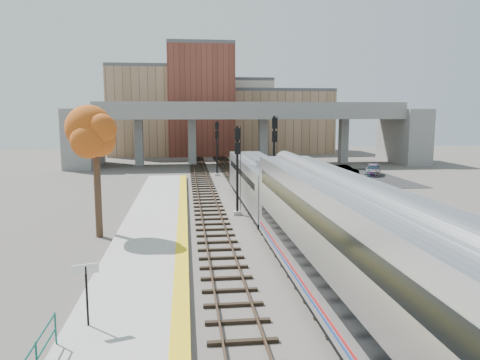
{
  "coord_description": "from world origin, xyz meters",
  "views": [
    {
      "loc": [
        -5.07,
        -27.1,
        7.9
      ],
      "look_at": [
        -0.68,
        10.26,
        2.5
      ],
      "focal_mm": 35.0,
      "sensor_mm": 36.0,
      "label": 1
    }
  ],
  "objects_px": {
    "car_b": "(344,170)",
    "car_a": "(336,178)",
    "signal_mast_near": "(237,172)",
    "car_c": "(373,170)",
    "signal_mast_mid": "(274,157)",
    "signal_mast_far": "(217,149)",
    "coach": "(354,254)",
    "tree": "(95,139)",
    "locomotive": "(258,180)"
  },
  "relations": [
    {
      "from": "car_a",
      "to": "car_c",
      "type": "relative_size",
      "value": 0.77
    },
    {
      "from": "coach",
      "to": "car_a",
      "type": "bearing_deg",
      "value": 72.65
    },
    {
      "from": "locomotive",
      "to": "signal_mast_mid",
      "type": "distance_m",
      "value": 4.27
    },
    {
      "from": "tree",
      "to": "car_c",
      "type": "height_order",
      "value": "tree"
    },
    {
      "from": "signal_mast_near",
      "to": "car_c",
      "type": "distance_m",
      "value": 29.11
    },
    {
      "from": "signal_mast_far",
      "to": "car_a",
      "type": "relative_size",
      "value": 1.96
    },
    {
      "from": "signal_mast_near",
      "to": "signal_mast_mid",
      "type": "distance_m",
      "value": 7.67
    },
    {
      "from": "signal_mast_far",
      "to": "car_c",
      "type": "bearing_deg",
      "value": -5.81
    },
    {
      "from": "coach",
      "to": "tree",
      "type": "height_order",
      "value": "tree"
    },
    {
      "from": "signal_mast_mid",
      "to": "signal_mast_far",
      "type": "relative_size",
      "value": 1.11
    },
    {
      "from": "locomotive",
      "to": "car_b",
      "type": "height_order",
      "value": "locomotive"
    },
    {
      "from": "car_b",
      "to": "car_c",
      "type": "relative_size",
      "value": 0.86
    },
    {
      "from": "signal_mast_far",
      "to": "tree",
      "type": "distance_m",
      "value": 30.28
    },
    {
      "from": "car_a",
      "to": "car_b",
      "type": "bearing_deg",
      "value": 42.56
    },
    {
      "from": "signal_mast_mid",
      "to": "coach",
      "type": "bearing_deg",
      "value": -94.4
    },
    {
      "from": "coach",
      "to": "tree",
      "type": "relative_size",
      "value": 2.95
    },
    {
      "from": "coach",
      "to": "car_a",
      "type": "relative_size",
      "value": 7.13
    },
    {
      "from": "tree",
      "to": "car_b",
      "type": "xyz_separation_m",
      "value": [
        25.56,
        26.79,
        -5.6
      ]
    },
    {
      "from": "signal_mast_far",
      "to": "car_a",
      "type": "distance_m",
      "value": 15.56
    },
    {
      "from": "signal_mast_mid",
      "to": "car_c",
      "type": "height_order",
      "value": "signal_mast_mid"
    },
    {
      "from": "locomotive",
      "to": "signal_mast_near",
      "type": "height_order",
      "value": "signal_mast_near"
    },
    {
      "from": "signal_mast_mid",
      "to": "car_a",
      "type": "height_order",
      "value": "signal_mast_mid"
    },
    {
      "from": "signal_mast_far",
      "to": "car_b",
      "type": "xyz_separation_m",
      "value": [
        16.03,
        -1.81,
        -2.7
      ]
    },
    {
      "from": "coach",
      "to": "car_c",
      "type": "relative_size",
      "value": 5.5
    },
    {
      "from": "coach",
      "to": "signal_mast_far",
      "type": "relative_size",
      "value": 3.63
    },
    {
      "from": "signal_mast_mid",
      "to": "car_b",
      "type": "bearing_deg",
      "value": 51.38
    },
    {
      "from": "signal_mast_mid",
      "to": "tree",
      "type": "bearing_deg",
      "value": -139.0
    },
    {
      "from": "car_a",
      "to": "car_b",
      "type": "distance_m",
      "value": 7.27
    },
    {
      "from": "signal_mast_near",
      "to": "tree",
      "type": "relative_size",
      "value": 0.82
    },
    {
      "from": "signal_mast_mid",
      "to": "signal_mast_far",
      "type": "xyz_separation_m",
      "value": [
        -4.1,
        16.75,
        -0.52
      ]
    },
    {
      "from": "signal_mast_mid",
      "to": "car_c",
      "type": "xyz_separation_m",
      "value": [
        15.67,
        14.73,
        -3.21
      ]
    },
    {
      "from": "signal_mast_near",
      "to": "car_b",
      "type": "xyz_separation_m",
      "value": [
        16.03,
        21.4,
        -2.71
      ]
    },
    {
      "from": "signal_mast_near",
      "to": "car_a",
      "type": "relative_size",
      "value": 1.97
    },
    {
      "from": "locomotive",
      "to": "tree",
      "type": "height_order",
      "value": "tree"
    },
    {
      "from": "car_b",
      "to": "locomotive",
      "type": "bearing_deg",
      "value": -157.27
    },
    {
      "from": "coach",
      "to": "signal_mast_mid",
      "type": "distance_m",
      "value": 26.11
    },
    {
      "from": "car_a",
      "to": "car_b",
      "type": "relative_size",
      "value": 0.89
    },
    {
      "from": "tree",
      "to": "coach",
      "type": "bearing_deg",
      "value": -50.58
    },
    {
      "from": "tree",
      "to": "car_a",
      "type": "xyz_separation_m",
      "value": [
        22.38,
        20.25,
        -5.65
      ]
    },
    {
      "from": "signal_mast_near",
      "to": "car_b",
      "type": "bearing_deg",
      "value": 53.17
    },
    {
      "from": "signal_mast_near",
      "to": "car_b",
      "type": "height_order",
      "value": "signal_mast_near"
    },
    {
      "from": "signal_mast_mid",
      "to": "car_a",
      "type": "xyz_separation_m",
      "value": [
        8.75,
        8.4,
        -3.27
      ]
    },
    {
      "from": "car_b",
      "to": "car_a",
      "type": "bearing_deg",
      "value": -146.01
    },
    {
      "from": "signal_mast_mid",
      "to": "tree",
      "type": "height_order",
      "value": "tree"
    },
    {
      "from": "signal_mast_far",
      "to": "tree",
      "type": "xyz_separation_m",
      "value": [
        -9.53,
        -28.6,
        2.9
      ]
    },
    {
      "from": "signal_mast_mid",
      "to": "tree",
      "type": "distance_m",
      "value": 18.22
    },
    {
      "from": "signal_mast_mid",
      "to": "car_b",
      "type": "height_order",
      "value": "signal_mast_mid"
    },
    {
      "from": "locomotive",
      "to": "tree",
      "type": "bearing_deg",
      "value": -144.0
    },
    {
      "from": "coach",
      "to": "car_c",
      "type": "distance_m",
      "value": 44.46
    },
    {
      "from": "signal_mast_near",
      "to": "car_c",
      "type": "bearing_deg",
      "value": 47.0
    }
  ]
}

